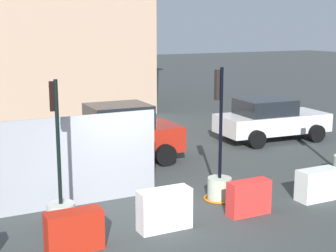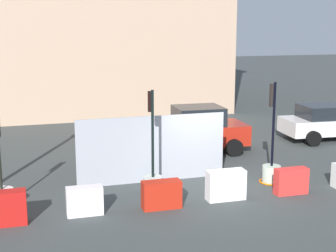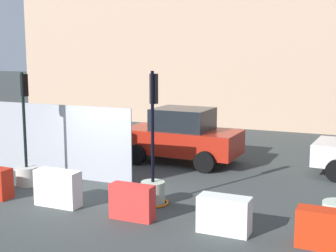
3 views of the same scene
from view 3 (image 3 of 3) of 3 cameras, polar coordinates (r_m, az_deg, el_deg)
ground_plane at (r=12.68m, az=-10.75°, el=-8.39°), size 120.00×120.00×0.00m
traffic_light_1 at (r=13.91m, az=-16.82°, el=-4.48°), size 0.61×0.61×3.20m
traffic_light_2 at (r=11.75m, az=-1.84°, el=-6.81°), size 0.79×0.79×3.30m
construction_barrier_3 at (r=11.92m, az=-13.23°, el=-7.36°), size 1.15×0.44×0.89m
construction_barrier_4 at (r=10.76m, az=-4.38°, el=-9.19°), size 1.03×0.37×0.81m
construction_barrier_5 at (r=10.05m, az=6.84°, el=-10.65°), size 1.10×0.49×0.78m
construction_barrier_6 at (r=9.73m, az=18.70°, el=-11.80°), size 1.14×0.46×0.76m
car_red_compact at (r=15.99m, az=1.70°, el=-1.22°), size 4.01×2.32×1.86m
site_fence_panel at (r=14.50m, az=-13.15°, el=-1.92°), size 4.95×0.50×2.20m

